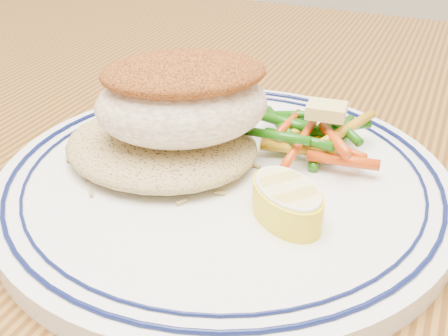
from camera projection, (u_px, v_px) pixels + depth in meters
dining_table at (199, 250)px, 0.48m from camera, size 1.50×0.90×0.75m
plate at (224, 182)px, 0.37m from camera, size 0.30×0.30×0.02m
rice_pilaf at (161, 141)px, 0.39m from camera, size 0.14×0.12×0.03m
fish_fillet at (183, 97)px, 0.36m from camera, size 0.14×0.13×0.06m
vegetable_pile at (313, 135)px, 0.39m from camera, size 0.10×0.10×0.03m
butter_pat at (326, 110)px, 0.38m from camera, size 0.03×0.02×0.01m
lemon_wedge at (287, 200)px, 0.32m from camera, size 0.07×0.07×0.02m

